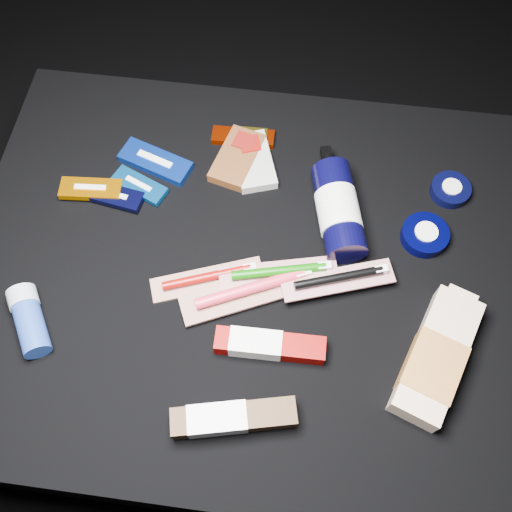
# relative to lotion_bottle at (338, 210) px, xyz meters

# --- Properties ---
(ground) EXTENTS (3.00, 3.00, 0.00)m
(ground) POSITION_rel_lotion_bottle_xyz_m (-0.15, -0.11, -0.44)
(ground) COLOR black
(ground) RESTS_ON ground
(cloth_table) EXTENTS (0.98, 0.78, 0.40)m
(cloth_table) POSITION_rel_lotion_bottle_xyz_m (-0.15, -0.11, -0.24)
(cloth_table) COLOR black
(cloth_table) RESTS_ON ground
(luna_bar_0) EXTENTS (0.14, 0.09, 0.02)m
(luna_bar_0) POSITION_rel_lotion_bottle_xyz_m (-0.34, 0.08, -0.03)
(luna_bar_0) COLOR #103ABB
(luna_bar_0) RESTS_ON cloth_table
(luna_bar_1) EXTENTS (0.11, 0.08, 0.01)m
(luna_bar_1) POSITION_rel_lotion_bottle_xyz_m (-0.36, 0.02, -0.03)
(luna_bar_1) COLOR #0C5DB3
(luna_bar_1) RESTS_ON cloth_table
(luna_bar_2) EXTENTS (0.11, 0.06, 0.01)m
(luna_bar_2) POSITION_rel_lotion_bottle_xyz_m (-0.40, -0.01, -0.02)
(luna_bar_2) COLOR black
(luna_bar_2) RESTS_ON cloth_table
(luna_bar_3) EXTENTS (0.11, 0.05, 0.01)m
(luna_bar_3) POSITION_rel_lotion_bottle_xyz_m (-0.44, -0.00, -0.02)
(luna_bar_3) COLOR orange
(luna_bar_3) RESTS_ON cloth_table
(clif_bar_0) EXTENTS (0.10, 0.14, 0.02)m
(clif_bar_0) POSITION_rel_lotion_bottle_xyz_m (-0.19, 0.11, -0.03)
(clif_bar_0) COLOR #593015
(clif_bar_0) RESTS_ON cloth_table
(clif_bar_1) EXTENTS (0.10, 0.14, 0.02)m
(clif_bar_1) POSITION_rel_lotion_bottle_xyz_m (-0.16, 0.11, -0.03)
(clif_bar_1) COLOR #ADACA5
(clif_bar_1) RESTS_ON cloth_table
(power_bar) EXTENTS (0.12, 0.04, 0.01)m
(power_bar) POSITION_rel_lotion_bottle_xyz_m (-0.18, 0.16, -0.03)
(power_bar) COLOR #801A02
(power_bar) RESTS_ON cloth_table
(lotion_bottle) EXTENTS (0.11, 0.23, 0.07)m
(lotion_bottle) POSITION_rel_lotion_bottle_xyz_m (0.00, 0.00, 0.00)
(lotion_bottle) COLOR black
(lotion_bottle) RESTS_ON cloth_table
(cream_tin_upper) EXTENTS (0.07, 0.07, 0.02)m
(cream_tin_upper) POSITION_rel_lotion_bottle_xyz_m (0.20, 0.08, -0.03)
(cream_tin_upper) COLOR black
(cream_tin_upper) RESTS_ON cloth_table
(cream_tin_lower) EXTENTS (0.08, 0.08, 0.03)m
(cream_tin_lower) POSITION_rel_lotion_bottle_xyz_m (0.15, -0.02, -0.02)
(cream_tin_lower) COLOR black
(cream_tin_lower) RESTS_ON cloth_table
(bodywash_bottle) EXTENTS (0.15, 0.23, 0.05)m
(bodywash_bottle) POSITION_rel_lotion_bottle_xyz_m (0.17, -0.24, -0.01)
(bodywash_bottle) COLOR beige
(bodywash_bottle) RESTS_ON cloth_table
(deodorant_stick) EXTENTS (0.10, 0.12, 0.05)m
(deodorant_stick) POSITION_rel_lotion_bottle_xyz_m (-0.48, -0.26, -0.01)
(deodorant_stick) COLOR navy
(deodorant_stick) RESTS_ON cloth_table
(toothbrush_pack_0) EXTENTS (0.19, 0.11, 0.02)m
(toothbrush_pack_0) POSITION_rel_lotion_bottle_xyz_m (-0.21, -0.14, -0.03)
(toothbrush_pack_0) COLOR #A7A09C
(toothbrush_pack_0) RESTS_ON cloth_table
(toothbrush_pack_1) EXTENTS (0.24, 0.15, 0.03)m
(toothbrush_pack_1) POSITION_rel_lotion_bottle_xyz_m (-0.13, -0.16, -0.02)
(toothbrush_pack_1) COLOR #A79F9B
(toothbrush_pack_1) RESTS_ON cloth_table
(toothbrush_pack_2) EXTENTS (0.20, 0.09, 0.02)m
(toothbrush_pack_2) POSITION_rel_lotion_bottle_xyz_m (-0.09, -0.13, -0.01)
(toothbrush_pack_2) COLOR #B7B1AA
(toothbrush_pack_2) RESTS_ON cloth_table
(toothbrush_pack_3) EXTENTS (0.19, 0.10, 0.02)m
(toothbrush_pack_3) POSITION_rel_lotion_bottle_xyz_m (0.01, -0.13, -0.01)
(toothbrush_pack_3) COLOR silver
(toothbrush_pack_3) RESTS_ON cloth_table
(toothpaste_carton_red) EXTENTS (0.17, 0.04, 0.03)m
(toothpaste_carton_red) POSITION_rel_lotion_bottle_xyz_m (-0.10, -0.25, -0.02)
(toothpaste_carton_red) COLOR #770200
(toothpaste_carton_red) RESTS_ON cloth_table
(toothpaste_carton_green) EXTENTS (0.19, 0.08, 0.04)m
(toothpaste_carton_green) POSITION_rel_lotion_bottle_xyz_m (-0.14, -0.37, -0.01)
(toothpaste_carton_green) COLOR #392310
(toothpaste_carton_green) RESTS_ON cloth_table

